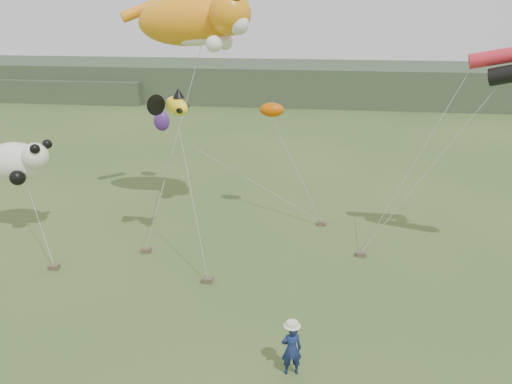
{
  "coord_description": "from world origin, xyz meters",
  "views": [
    {
      "loc": [
        2.33,
        -13.43,
        9.95
      ],
      "look_at": [
        0.06,
        3.0,
        3.83
      ],
      "focal_mm": 35.0,
      "sensor_mm": 36.0,
      "label": 1
    }
  ],
  "objects": [
    {
      "name": "ground",
      "position": [
        0.0,
        0.0,
        0.0
      ],
      "size": [
        120.0,
        120.0,
        0.0
      ],
      "primitive_type": "plane",
      "color": "#385123",
      "rests_on": "ground"
    },
    {
      "name": "cat_kite",
      "position": [
        -3.27,
        8.88,
        9.48
      ],
      "size": [
        6.32,
        3.38,
        2.69
      ],
      "color": "orange",
      "rests_on": "ground"
    },
    {
      "name": "sandbag_anchors",
      "position": [
        -1.71,
        5.3,
        0.1
      ],
      "size": [
        12.8,
        6.37,
        0.2
      ],
      "color": "brown",
      "rests_on": "ground"
    },
    {
      "name": "headland",
      "position": [
        -3.11,
        44.69,
        1.92
      ],
      "size": [
        90.0,
        13.0,
        4.0
      ],
      "color": "#2D3D28",
      "rests_on": "ground"
    },
    {
      "name": "festival_attendant",
      "position": [
        1.72,
        -1.63,
        0.82
      ],
      "size": [
        0.68,
        0.54,
        1.65
      ],
      "primitive_type": "imported",
      "rotation": [
        0.0,
        0.0,
        3.4
      ],
      "color": "#15214F",
      "rests_on": "ground"
    },
    {
      "name": "fish_kite",
      "position": [
        -3.72,
        5.22,
        6.45
      ],
      "size": [
        2.3,
        1.51,
        1.11
      ],
      "color": "yellow",
      "rests_on": "ground"
    },
    {
      "name": "panda_kite",
      "position": [
        -11.1,
        6.26,
        3.55
      ],
      "size": [
        3.07,
        1.99,
        1.91
      ],
      "color": "white",
      "rests_on": "ground"
    },
    {
      "name": "misc_kites",
      "position": [
        -3.98,
        11.9,
        4.59
      ],
      "size": [
        7.83,
        4.91,
        2.54
      ],
      "color": "#CF5302",
      "rests_on": "ground"
    }
  ]
}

